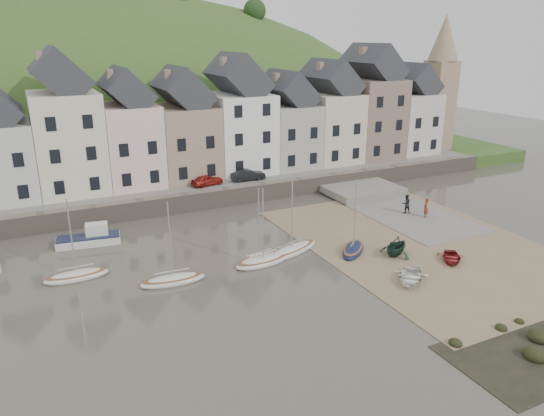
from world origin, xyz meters
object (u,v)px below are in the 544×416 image
rowboat_red (451,258)px  person_dark (406,204)px  sailboat_0 (76,276)px  person_red (426,208)px  car_left (207,180)px  rowboat_green (396,246)px  rowboat_white (410,277)px  car_right (248,175)px

rowboat_red → person_dark: (4.33, 10.51, 0.70)m
sailboat_0 → rowboat_red: size_ratio=2.21×
rowboat_red → person_red: (5.19, 8.68, 0.72)m
car_left → rowboat_green: bearing=-168.7°
rowboat_red → sailboat_0: bearing=-160.8°
car_left → person_red: bearing=-142.5°
sailboat_0 → car_left: (14.82, 13.74, 1.92)m
rowboat_red → rowboat_green: bearing=176.6°
rowboat_white → rowboat_green: bearing=109.0°
car_left → car_right: 4.69m
rowboat_red → car_right: (-6.96, 23.44, 1.87)m
rowboat_red → car_left: bearing=155.8°
rowboat_white → car_right: (-1.77, 24.78, 1.81)m
person_dark → sailboat_0: bearing=13.5°
car_right → car_left: bearing=92.9°
rowboat_white → car_left: size_ratio=1.00×
person_red → person_dark: size_ratio=1.02×
sailboat_0 → car_left: size_ratio=1.85×
sailboat_0 → rowboat_white: size_ratio=1.85×
rowboat_green → car_right: (-3.86, 20.58, 1.38)m
sailboat_0 → person_dark: size_ratio=3.36×
rowboat_green → person_red: (8.29, 5.82, 0.24)m
sailboat_0 → person_red: sailboat_0 is taller
person_dark → car_left: (-15.98, 12.93, 1.12)m
rowboat_red → car_left: 26.24m
rowboat_white → car_left: (-6.46, 24.78, 1.77)m
rowboat_white → rowboat_green: size_ratio=1.15×
sailboat_0 → rowboat_white: (21.28, -11.04, 0.15)m
sailboat_0 → rowboat_white: 23.97m
rowboat_white → rowboat_green: 4.71m
sailboat_0 → rowboat_green: 24.36m
rowboat_white → person_dark: (9.52, 11.85, 0.65)m
person_dark → car_right: car_right is taller
sailboat_0 → rowboat_green: size_ratio=2.13×
rowboat_green → rowboat_red: 4.25m
sailboat_0 → car_right: 23.94m
sailboat_0 → person_dark: bearing=1.5°
sailboat_0 → person_red: size_ratio=3.29×
rowboat_white → car_right: 24.91m
car_left → person_dark: bearing=-140.2°
sailboat_0 → car_left: 20.30m
rowboat_green → car_left: (-8.56, 20.58, 1.34)m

